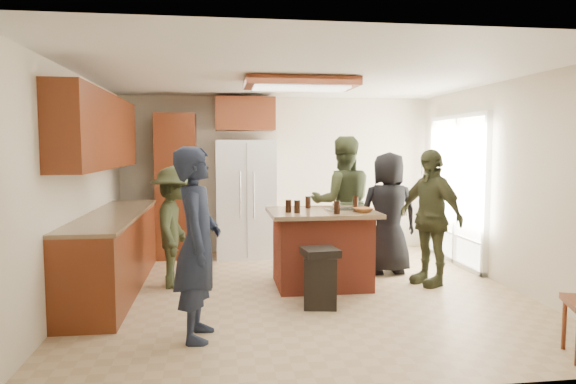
{
  "coord_description": "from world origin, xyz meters",
  "views": [
    {
      "loc": [
        -0.96,
        -5.8,
        1.69
      ],
      "look_at": [
        -0.13,
        0.35,
        1.15
      ],
      "focal_mm": 32.0,
      "sensor_mm": 36.0,
      "label": 1
    }
  ],
  "objects": [
    {
      "name": "room_shell",
      "position": [
        4.37,
        1.64,
        0.87
      ],
      "size": [
        8.0,
        5.2,
        5.0
      ],
      "color": "tan",
      "rests_on": "ground"
    },
    {
      "name": "person_front_left",
      "position": [
        -1.15,
        -1.29,
        0.85
      ],
      "size": [
        0.5,
        0.66,
        1.7
      ],
      "primitive_type": "imported",
      "rotation": [
        0.0,
        0.0,
        1.49
      ],
      "color": "#1B2337",
      "rests_on": "ground"
    },
    {
      "name": "person_behind_left",
      "position": [
        0.75,
        1.13,
        0.92
      ],
      "size": [
        0.93,
        0.61,
        1.84
      ],
      "primitive_type": "imported",
      "rotation": [
        0.0,
        0.0,
        3.08
      ],
      "color": "#333D23",
      "rests_on": "ground"
    },
    {
      "name": "person_behind_right",
      "position": [
        1.28,
        0.76,
        0.82
      ],
      "size": [
        0.8,
        0.53,
        1.63
      ],
      "primitive_type": "imported",
      "rotation": [
        0.0,
        0.0,
        3.13
      ],
      "color": "black",
      "rests_on": "ground"
    },
    {
      "name": "person_side_right",
      "position": [
        1.61,
        0.16,
        0.84
      ],
      "size": [
        0.84,
        1.1,
        1.67
      ],
      "primitive_type": "imported",
      "rotation": [
        0.0,
        0.0,
        -1.17
      ],
      "color": "#3A3E24",
      "rests_on": "ground"
    },
    {
      "name": "person_counter",
      "position": [
        -1.49,
        0.45,
        0.74
      ],
      "size": [
        0.48,
        0.97,
        1.47
      ],
      "primitive_type": "imported",
      "rotation": [
        0.0,
        0.0,
        1.53
      ],
      "color": "#323B22",
      "rests_on": "ground"
    },
    {
      "name": "left_cabinetry",
      "position": [
        -2.24,
        0.4,
        0.96
      ],
      "size": [
        0.64,
        3.0,
        2.3
      ],
      "color": "maroon",
      "rests_on": "ground"
    },
    {
      "name": "back_wall_units",
      "position": [
        -1.33,
        2.2,
        1.38
      ],
      "size": [
        1.8,
        0.6,
        2.45
      ],
      "color": "maroon",
      "rests_on": "ground"
    },
    {
      "name": "refrigerator",
      "position": [
        -0.55,
        2.12,
        0.9
      ],
      "size": [
        0.9,
        0.76,
        1.8
      ],
      "color": "white",
      "rests_on": "ground"
    },
    {
      "name": "kitchen_island",
      "position": [
        0.27,
        0.25,
        0.47
      ],
      "size": [
        1.28,
        1.03,
        0.93
      ],
      "color": "#993A27",
      "rests_on": "ground"
    },
    {
      "name": "island_items",
      "position": [
        0.45,
        0.15,
        0.97
      ],
      "size": [
        1.05,
        0.68,
        0.15
      ],
      "color": "silver",
      "rests_on": "kitchen_island"
    },
    {
      "name": "trash_bin",
      "position": [
        0.09,
        -0.56,
        0.32
      ],
      "size": [
        0.4,
        0.4,
        0.63
      ],
      "color": "black",
      "rests_on": "ground"
    }
  ]
}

